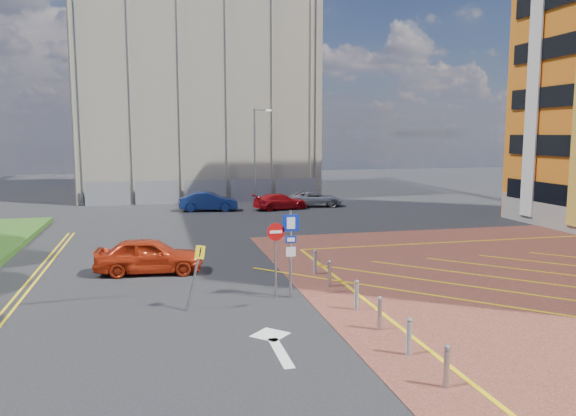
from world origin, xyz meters
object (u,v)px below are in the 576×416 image
object	(u,v)px
car_red_left	(149,255)
car_red_back	(280,202)
lamp_back	(256,153)
sign_cluster	(285,245)
warning_sign	(196,269)
car_silver_back	(315,199)
car_blue_back	(209,202)

from	to	relation	value
car_red_left	car_red_back	xyz separation A→B (m)	(9.90, 18.53, -0.14)
car_red_back	lamp_back	bearing A→B (deg)	9.14
lamp_back	car_red_back	bearing A→B (deg)	-69.88
car_red_left	car_red_back	size ratio (longest dim) A/B	1.04
car_red_left	car_red_back	world-z (taller)	car_red_left
sign_cluster	warning_sign	world-z (taller)	sign_cluster
lamp_back	car_red_back	world-z (taller)	lamp_back
car_red_left	sign_cluster	bearing A→B (deg)	-129.95
car_silver_back	car_red_left	bearing A→B (deg)	154.51
car_blue_back	warning_sign	bearing A→B (deg)	-178.46
car_red_back	car_silver_back	bearing A→B (deg)	-80.18
warning_sign	car_blue_back	xyz separation A→B (m)	(2.78, 24.66, -0.70)
car_red_left	car_blue_back	distance (m)	19.50
car_silver_back	car_blue_back	bearing A→B (deg)	102.80
lamp_back	car_silver_back	distance (m)	6.29
warning_sign	car_red_back	world-z (taller)	warning_sign
sign_cluster	car_red_back	world-z (taller)	sign_cluster
car_red_back	car_silver_back	world-z (taller)	car_red_back
sign_cluster	car_blue_back	bearing A→B (deg)	91.10
sign_cluster	warning_sign	size ratio (longest dim) A/B	1.42
car_blue_back	car_red_back	distance (m)	5.57
car_silver_back	sign_cluster	bearing A→B (deg)	169.51
car_red_back	warning_sign	bearing A→B (deg)	150.02
sign_cluster	car_silver_back	world-z (taller)	sign_cluster
sign_cluster	car_red_left	size ratio (longest dim) A/B	0.71
sign_cluster	car_red_left	distance (m)	6.98
car_blue_back	lamp_back	bearing A→B (deg)	-45.97
lamp_back	car_blue_back	xyz separation A→B (m)	(-4.24, -3.09, -3.63)
warning_sign	car_red_left	world-z (taller)	warning_sign
car_red_back	car_blue_back	bearing A→B (deg)	74.12
car_red_back	car_silver_back	xyz separation A→B (m)	(3.17, 1.20, -0.00)
warning_sign	car_blue_back	size ratio (longest dim) A/B	0.51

